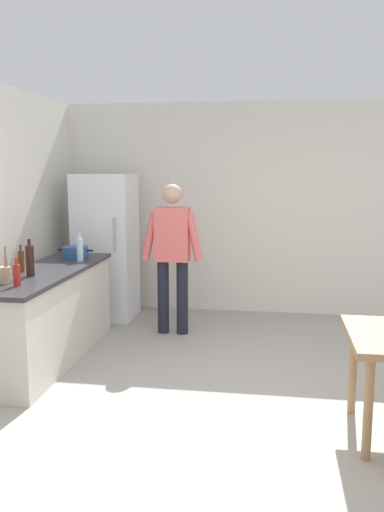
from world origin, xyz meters
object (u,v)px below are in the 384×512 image
Objects in this scene: person at (172,249)px; utensil_jar at (5,274)px; cooking_pot at (75,252)px; refrigerator at (106,247)px; bottle_beer_brown at (21,261)px; bottle_sauce_red at (17,275)px; bottle_wine_dark at (30,260)px; bottle_water_clear at (80,249)px.

utensil_jar is (-1.14, -1.66, 0.00)m from person.
cooking_pot is 1.38m from utensil_jar.
bottle_beer_brown is (-0.28, -1.71, 0.11)m from refrigerator.
refrigerator reaches higher than bottle_beer_brown.
person reaches higher than bottle_beer_brown.
bottle_beer_brown is at bearing 100.66° from utensil_jar.
bottle_sauce_red is at bearing -29.77° from utensil_jar.
bottle_wine_dark reaches higher than utensil_jar.
utensil_jar is at bearing -124.50° from person.
bottle_water_clear is 1.15× the size of bottle_beer_brown.
bottle_wine_dark is at bearing -128.38° from person.
bottle_wine_dark is (-0.03, -1.05, 0.09)m from cooking_pot.
bottle_water_clear is 0.74m from bottle_beer_brown.
person is at bearing 15.41° from cooking_pot.
utensil_jar is 0.94× the size of bottle_wine_dark.
utensil_jar is 0.34m from bottle_wine_dark.
refrigerator is 1.10m from person.
bottle_beer_brown is at bearing 113.08° from bottle_sauce_red.
cooking_pot is 1.18× the size of bottle_wine_dark.
cooking_pot is 1.67× the size of bottle_sauce_red.
bottle_sauce_red is (0.16, -0.09, 0.02)m from utensil_jar.
person is at bearing 51.62° from bottle_wine_dark.
refrigerator is 6.00× the size of bottle_water_clear.
bottle_sauce_red is at bearing -93.96° from bottle_water_clear.
refrigerator is 1.06m from bottle_water_clear.
bottle_water_clear is at bearing 86.04° from bottle_sauce_red.
bottle_water_clear is 1.25m from bottle_sauce_red.
refrigerator is at bearing 92.91° from bottle_water_clear.
utensil_jar is (-0.11, -1.37, 0.02)m from cooking_pot.
refrigerator is 0.84m from cooking_pot.
utensil_jar reaches higher than bottle_beer_brown.
cooking_pot is at bearing -164.59° from person.
bottle_sauce_red is at bearing -66.92° from bottle_beer_brown.
bottle_sauce_red is 0.92× the size of bottle_beer_brown.
refrigerator is at bearing 86.69° from bottle_wine_dark.
refrigerator is 1.90m from bottle_wine_dark.
person reaches higher than bottle_wine_dark.
refrigerator is at bearing 85.09° from utensil_jar.
bottle_beer_brown is (-0.25, 0.59, 0.01)m from bottle_sauce_red.
person reaches higher than bottle_water_clear.
person is (0.95, -0.55, 0.08)m from refrigerator.
bottle_wine_dark is at bearing -91.56° from cooking_pot.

